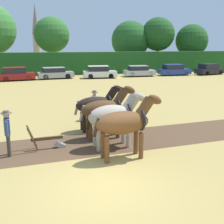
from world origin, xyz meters
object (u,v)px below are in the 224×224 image
at_px(tree_right, 192,41).
at_px(farmer_beside_team, 95,103).
at_px(draft_horse_lead_left, 125,122).
at_px(draft_horse_lead_right, 114,116).
at_px(tree_center_right, 158,34).
at_px(parked_car_end_right, 209,69).
at_px(parked_car_center, 55,73).
at_px(parked_car_center_left, 16,74).
at_px(farmer_at_plow, 7,129).
at_px(parked_car_right, 139,71).
at_px(plow, 50,141).
at_px(tree_center_left, 52,35).
at_px(parked_car_center_right, 99,72).
at_px(church_spire, 36,30).
at_px(parked_car_far_right, 174,70).
at_px(tree_center, 130,40).
at_px(draft_horse_trail_left, 105,109).
at_px(draft_horse_trail_right, 97,105).

bearing_deg(tree_right, farmer_beside_team, -128.45).
bearing_deg(draft_horse_lead_left, draft_horse_lead_right, 90.46).
bearing_deg(tree_center_right, parked_car_end_right, -66.85).
distance_m(draft_horse_lead_left, parked_car_center, 26.08).
bearing_deg(parked_car_end_right, parked_car_center_left, 168.40).
bearing_deg(farmer_at_plow, parked_car_right, 55.35).
bearing_deg(plow, draft_horse_lead_right, -13.79).
xyz_separation_m(tree_center_left, draft_horse_lead_right, (0.42, -34.35, -4.25)).
bearing_deg(tree_center_left, parked_car_center_right, -63.66).
height_order(church_spire, plow, church_spire).
distance_m(farmer_at_plow, parked_car_right, 28.46).
bearing_deg(parked_car_center, parked_car_far_right, -7.10).
xyz_separation_m(church_spire, farmer_beside_team, (2.60, -68.61, -6.91)).
height_order(farmer_at_plow, parked_car_end_right, farmer_at_plow).
distance_m(church_spire, farmer_at_plow, 73.42).
xyz_separation_m(tree_center, church_spire, (-14.96, 38.08, 3.08)).
xyz_separation_m(draft_horse_trail_left, farmer_at_plow, (-4.12, -1.17, -0.27)).
xyz_separation_m(tree_right, parked_car_end_right, (-2.10, -8.82, -4.02)).
bearing_deg(farmer_at_plow, parked_car_center_left, 88.62).
height_order(draft_horse_lead_left, parked_car_far_right, draft_horse_lead_left).
relative_size(draft_horse_trail_right, parked_car_center_left, 0.61).
height_order(parked_car_right, parked_car_end_right, parked_car_end_right).
bearing_deg(parked_car_center, farmer_beside_team, -93.88).
height_order(tree_right, parked_car_center_left, tree_right).
distance_m(draft_horse_lead_right, draft_horse_trail_right, 2.53).
bearing_deg(parked_car_center_right, farmer_beside_team, -98.42).
distance_m(draft_horse_lead_left, parked_car_end_right, 32.64).
bearing_deg(parked_car_right, tree_center_left, 139.78).
bearing_deg(farmer_beside_team, plow, -87.26).
bearing_deg(church_spire, parked_car_far_right, -69.84).
height_order(tree_center_left, draft_horse_lead_right, tree_center_left).
distance_m(parked_car_center_right, parked_car_end_right, 15.89).
bearing_deg(draft_horse_lead_right, parked_car_center, 88.20).
relative_size(tree_right, church_spire, 0.50).
height_order(tree_center, draft_horse_lead_left, tree_center).
relative_size(church_spire, parked_car_center_right, 3.52).
bearing_deg(farmer_at_plow, tree_right, 46.53).
distance_m(farmer_beside_team, parked_car_center_left, 20.39).
distance_m(tree_center_right, plow, 38.48).
bearing_deg(farmer_beside_team, parked_car_end_right, 80.05).
bearing_deg(parked_car_center_left, church_spire, 78.63).
xyz_separation_m(tree_center, parked_car_end_right, (8.10, -10.95, -4.08)).
height_order(draft_horse_lead_left, parked_car_center_left, draft_horse_lead_left).
xyz_separation_m(church_spire, parked_car_end_right, (23.06, -49.03, -7.16)).
xyz_separation_m(draft_horse_trail_left, parked_car_center_left, (-5.32, 22.94, -0.60)).
bearing_deg(tree_center, parked_car_end_right, -53.51).
distance_m(tree_center_right, draft_horse_lead_left, 38.60).
xyz_separation_m(tree_center_right, plow, (-19.25, -32.87, -5.43)).
relative_size(plow, farmer_beside_team, 0.93).
bearing_deg(farmer_beside_team, draft_horse_lead_left, -53.89).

